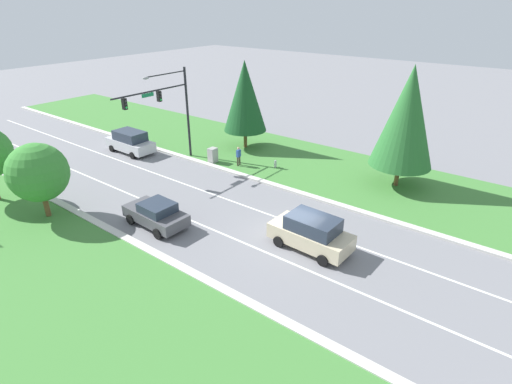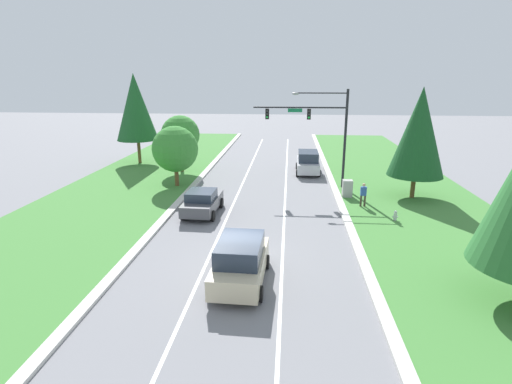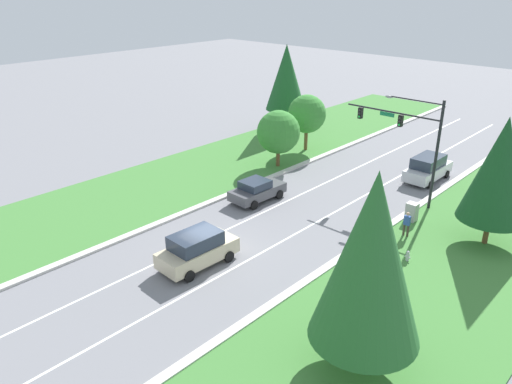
# 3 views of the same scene
# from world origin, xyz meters

# --- Properties ---
(ground_plane) EXTENTS (160.00, 160.00, 0.00)m
(ground_plane) POSITION_xyz_m (0.00, 0.00, 0.00)
(ground_plane) COLOR slate
(curb_strip_right) EXTENTS (0.50, 90.00, 0.15)m
(curb_strip_right) POSITION_xyz_m (5.65, 0.00, 0.07)
(curb_strip_right) COLOR beige
(curb_strip_right) RESTS_ON ground_plane
(curb_strip_left) EXTENTS (0.50, 90.00, 0.15)m
(curb_strip_left) POSITION_xyz_m (-5.65, 0.00, 0.07)
(curb_strip_left) COLOR beige
(curb_strip_left) RESTS_ON ground_plane
(grass_verge_right) EXTENTS (10.00, 90.00, 0.08)m
(grass_verge_right) POSITION_xyz_m (10.90, 0.00, 0.04)
(grass_verge_right) COLOR #427F38
(grass_verge_right) RESTS_ON ground_plane
(grass_verge_left) EXTENTS (10.00, 90.00, 0.08)m
(grass_verge_left) POSITION_xyz_m (-10.90, 0.00, 0.04)
(grass_verge_left) COLOR #427F38
(grass_verge_left) RESTS_ON ground_plane
(lane_stripe_inner_left) EXTENTS (0.14, 81.00, 0.01)m
(lane_stripe_inner_left) POSITION_xyz_m (-1.80, 0.00, 0.00)
(lane_stripe_inner_left) COLOR white
(lane_stripe_inner_left) RESTS_ON ground_plane
(lane_stripe_inner_right) EXTENTS (0.14, 81.00, 0.01)m
(lane_stripe_inner_right) POSITION_xyz_m (1.80, 0.00, 0.00)
(lane_stripe_inner_right) COLOR white
(lane_stripe_inner_right) RESTS_ON ground_plane
(traffic_signal_mast) EXTENTS (7.21, 0.41, 7.68)m
(traffic_signal_mast) POSITION_xyz_m (4.25, 14.95, 5.11)
(traffic_signal_mast) COLOR black
(traffic_signal_mast) RESTS_ON ground_plane
(graphite_sedan) EXTENTS (2.21, 4.31, 1.60)m
(graphite_sedan) POSITION_xyz_m (-3.49, 7.85, 0.81)
(graphite_sedan) COLOR #4C4C51
(graphite_sedan) RESTS_ON ground_plane
(champagne_suv) EXTENTS (2.32, 4.65, 1.99)m
(champagne_suv) POSITION_xyz_m (0.05, -0.91, 1.01)
(champagne_suv) COLOR beige
(champagne_suv) RESTS_ON ground_plane
(silver_suv) EXTENTS (2.18, 4.90, 2.01)m
(silver_suv) POSITION_xyz_m (3.76, 20.02, 1.01)
(silver_suv) COLOR silver
(silver_suv) RESTS_ON ground_plane
(utility_cabinet) EXTENTS (0.70, 0.60, 1.33)m
(utility_cabinet) POSITION_xyz_m (6.32, 12.27, 0.66)
(utility_cabinet) COLOR #9E9E99
(utility_cabinet) RESTS_ON ground_plane
(pedestrian) EXTENTS (0.40, 0.23, 1.69)m
(pedestrian) POSITION_xyz_m (7.07, 10.05, 0.94)
(pedestrian) COLOR #42382D
(pedestrian) RESTS_ON ground_plane
(fire_hydrant) EXTENTS (0.34, 0.20, 0.70)m
(fire_hydrant) POSITION_xyz_m (8.57, 7.39, 0.34)
(fire_hydrant) COLOR #B7B7BC
(fire_hydrant) RESTS_ON ground_plane
(conifer_near_right_tree) EXTENTS (3.89, 3.89, 7.94)m
(conifer_near_right_tree) POSITION_xyz_m (11.03, 12.51, 4.82)
(conifer_near_right_tree) COLOR brown
(conifer_near_right_tree) RESTS_ON ground_plane
(oak_near_left_tree) EXTENTS (3.49, 3.49, 5.24)m
(oak_near_left_tree) POSITION_xyz_m (-7.90, 19.35, 3.48)
(oak_near_left_tree) COLOR brown
(oak_near_left_tree) RESTS_ON ground_plane
(conifer_far_right_tree) EXTENTS (4.42, 4.42, 8.79)m
(conifer_far_right_tree) POSITION_xyz_m (11.12, -1.78, 5.25)
(conifer_far_right_tree) COLOR brown
(conifer_far_right_tree) RESTS_ON ground_plane
(oak_far_left_tree) EXTENTS (3.62, 3.62, 4.88)m
(oak_far_left_tree) POSITION_xyz_m (-6.97, 14.27, 3.06)
(oak_far_left_tree) COLOR brown
(oak_far_left_tree) RESTS_ON ground_plane
(conifer_mid_left_tree) EXTENTS (4.06, 4.06, 8.94)m
(conifer_mid_left_tree) POSITION_xyz_m (-13.20, 22.73, 5.68)
(conifer_mid_left_tree) COLOR brown
(conifer_mid_left_tree) RESTS_ON ground_plane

